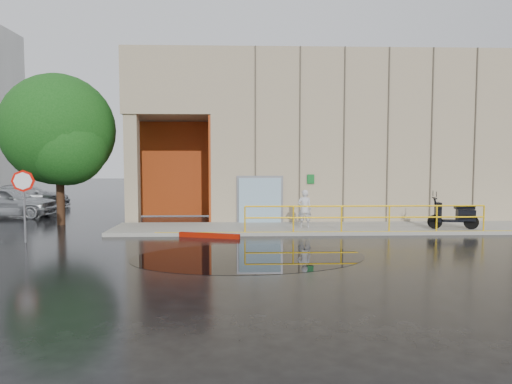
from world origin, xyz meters
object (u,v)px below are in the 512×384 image
at_px(tree_near, 61,134).
at_px(car_a, 8,201).
at_px(scooter, 454,207).
at_px(stop_sign, 23,190).
at_px(red_curb, 209,235).
at_px(car_c, 27,196).
at_px(person, 305,209).

bearing_deg(tree_near, car_a, 142.84).
bearing_deg(scooter, stop_sign, -165.98).
xyz_separation_m(scooter, red_curb, (-9.86, -0.90, -0.95)).
xyz_separation_m(scooter, stop_sign, (-16.40, -1.68, 0.86)).
height_order(stop_sign, car_c, stop_sign).
height_order(person, car_a, person).
distance_m(scooter, car_c, 24.26).
distance_m(stop_sign, red_curb, 6.82).
bearing_deg(car_a, car_c, 14.03).
relative_size(scooter, car_a, 0.42).
height_order(person, car_c, person).
bearing_deg(person, scooter, -177.87).
distance_m(person, tree_near, 11.41).
relative_size(car_a, car_c, 0.96).
xyz_separation_m(scooter, car_c, (-21.90, 10.43, -0.31)).
distance_m(stop_sign, tree_near, 4.98).
height_order(scooter, stop_sign, stop_sign).
height_order(scooter, red_curb, scooter).
height_order(person, stop_sign, stop_sign).
bearing_deg(car_c, red_curb, -154.63).
distance_m(person, red_curb, 4.21).
bearing_deg(scooter, tree_near, 178.82).
bearing_deg(stop_sign, red_curb, 15.54).
xyz_separation_m(person, car_a, (-14.71, 5.18, -0.12)).
bearing_deg(person, car_a, -11.73).
relative_size(person, car_a, 0.33).
relative_size(person, stop_sign, 0.61).
distance_m(car_c, tree_near, 9.85).
distance_m(red_curb, car_c, 16.54).
xyz_separation_m(scooter, car_a, (-20.72, 5.76, -0.22)).
xyz_separation_m(person, stop_sign, (-10.38, -2.27, 0.96)).
bearing_deg(tree_near, car_c, 123.82).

